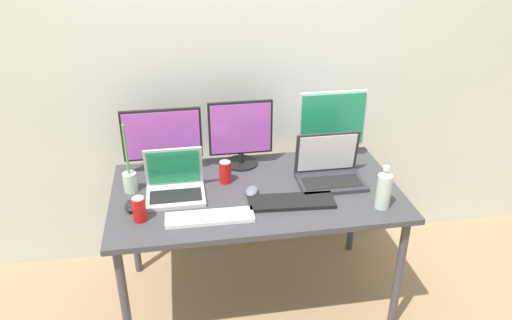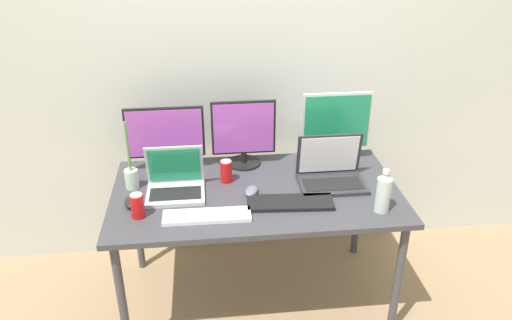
{
  "view_description": "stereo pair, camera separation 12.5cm",
  "coord_description": "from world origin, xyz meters",
  "px_view_note": "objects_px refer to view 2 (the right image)",
  "views": [
    {
      "loc": [
        -0.38,
        -2.28,
        2.1
      ],
      "look_at": [
        0.0,
        0.0,
        0.92
      ],
      "focal_mm": 35.0,
      "sensor_mm": 36.0,
      "label": 1
    },
    {
      "loc": [
        -0.25,
        -2.3,
        2.1
      ],
      "look_at": [
        0.0,
        0.0,
        0.92
      ],
      "focal_mm": 35.0,
      "sensor_mm": 36.0,
      "label": 2
    }
  ],
  "objects_px": {
    "water_bottle": "(383,192)",
    "bamboo_vase": "(131,176)",
    "keyboard_aux": "(207,216)",
    "mouse_by_keyboard": "(130,202)",
    "monitor_center": "(244,133)",
    "monitor_right": "(336,125)",
    "laptop_secondary": "(331,173)",
    "laptop_silver": "(175,183)",
    "work_desk": "(256,200)",
    "keyboard_main": "(290,203)",
    "monitor_left": "(165,137)",
    "soda_can_by_laptop": "(137,206)",
    "soda_can_near_keyboard": "(226,171)",
    "mouse_by_laptop": "(251,191)"
  },
  "relations": [
    {
      "from": "monitor_left",
      "to": "keyboard_main",
      "type": "bearing_deg",
      "value": -35.63
    },
    {
      "from": "work_desk",
      "to": "laptop_silver",
      "type": "height_order",
      "value": "laptop_silver"
    },
    {
      "from": "keyboard_aux",
      "to": "soda_can_near_keyboard",
      "type": "xyz_separation_m",
      "value": [
        0.12,
        0.35,
        0.05
      ]
    },
    {
      "from": "water_bottle",
      "to": "soda_can_by_laptop",
      "type": "height_order",
      "value": "water_bottle"
    },
    {
      "from": "water_bottle",
      "to": "bamboo_vase",
      "type": "distance_m",
      "value": 1.31
    },
    {
      "from": "keyboard_aux",
      "to": "mouse_by_keyboard",
      "type": "height_order",
      "value": "mouse_by_keyboard"
    },
    {
      "from": "monitor_center",
      "to": "bamboo_vase",
      "type": "xyz_separation_m",
      "value": [
        -0.62,
        -0.21,
        -0.13
      ]
    },
    {
      "from": "soda_can_by_laptop",
      "to": "monitor_left",
      "type": "bearing_deg",
      "value": 76.14
    },
    {
      "from": "laptop_silver",
      "to": "water_bottle",
      "type": "bearing_deg",
      "value": -16.05
    },
    {
      "from": "laptop_secondary",
      "to": "mouse_by_laptop",
      "type": "xyz_separation_m",
      "value": [
        -0.44,
        -0.08,
        -0.04
      ]
    },
    {
      "from": "work_desk",
      "to": "laptop_silver",
      "type": "distance_m",
      "value": 0.44
    },
    {
      "from": "mouse_by_laptop",
      "to": "soda_can_near_keyboard",
      "type": "bearing_deg",
      "value": 149.44
    },
    {
      "from": "monitor_right",
      "to": "monitor_center",
      "type": "bearing_deg",
      "value": 179.37
    },
    {
      "from": "water_bottle",
      "to": "laptop_secondary",
      "type": "bearing_deg",
      "value": 120.72
    },
    {
      "from": "water_bottle",
      "to": "bamboo_vase",
      "type": "relative_size",
      "value": 0.6
    },
    {
      "from": "keyboard_main",
      "to": "soda_can_by_laptop",
      "type": "xyz_separation_m",
      "value": [
        -0.76,
        -0.03,
        0.05
      ]
    },
    {
      "from": "laptop_secondary",
      "to": "keyboard_aux",
      "type": "distance_m",
      "value": 0.74
    },
    {
      "from": "work_desk",
      "to": "bamboo_vase",
      "type": "distance_m",
      "value": 0.68
    },
    {
      "from": "monitor_center",
      "to": "bamboo_vase",
      "type": "distance_m",
      "value": 0.67
    },
    {
      "from": "laptop_secondary",
      "to": "monitor_left",
      "type": "bearing_deg",
      "value": 164.08
    },
    {
      "from": "monitor_right",
      "to": "water_bottle",
      "type": "relative_size",
      "value": 1.81
    },
    {
      "from": "monitor_center",
      "to": "monitor_right",
      "type": "distance_m",
      "value": 0.54
    },
    {
      "from": "monitor_right",
      "to": "keyboard_aux",
      "type": "distance_m",
      "value": 0.97
    },
    {
      "from": "monitor_center",
      "to": "monitor_left",
      "type": "bearing_deg",
      "value": -177.85
    },
    {
      "from": "monitor_center",
      "to": "laptop_silver",
      "type": "bearing_deg",
      "value": -143.63
    },
    {
      "from": "soda_can_by_laptop",
      "to": "work_desk",
      "type": "bearing_deg",
      "value": 17.93
    },
    {
      "from": "mouse_by_keyboard",
      "to": "laptop_silver",
      "type": "bearing_deg",
      "value": 16.98
    },
    {
      "from": "soda_can_near_keyboard",
      "to": "bamboo_vase",
      "type": "relative_size",
      "value": 0.33
    },
    {
      "from": "monitor_right",
      "to": "mouse_by_laptop",
      "type": "height_order",
      "value": "monitor_right"
    },
    {
      "from": "mouse_by_keyboard",
      "to": "bamboo_vase",
      "type": "bearing_deg",
      "value": 82.96
    },
    {
      "from": "laptop_secondary",
      "to": "soda_can_near_keyboard",
      "type": "distance_m",
      "value": 0.57
    },
    {
      "from": "keyboard_aux",
      "to": "soda_can_near_keyboard",
      "type": "relative_size",
      "value": 3.41
    },
    {
      "from": "laptop_secondary",
      "to": "soda_can_by_laptop",
      "type": "relative_size",
      "value": 2.84
    },
    {
      "from": "keyboard_main",
      "to": "mouse_by_keyboard",
      "type": "bearing_deg",
      "value": 178.59
    },
    {
      "from": "laptop_silver",
      "to": "keyboard_main",
      "type": "height_order",
      "value": "laptop_silver"
    },
    {
      "from": "monitor_right",
      "to": "water_bottle",
      "type": "height_order",
      "value": "monitor_right"
    },
    {
      "from": "mouse_by_keyboard",
      "to": "soda_can_by_laptop",
      "type": "relative_size",
      "value": 0.86
    },
    {
      "from": "monitor_right",
      "to": "mouse_by_laptop",
      "type": "relative_size",
      "value": 3.85
    },
    {
      "from": "work_desk",
      "to": "monitor_right",
      "type": "distance_m",
      "value": 0.65
    },
    {
      "from": "laptop_secondary",
      "to": "keyboard_main",
      "type": "bearing_deg",
      "value": -142.08
    },
    {
      "from": "monitor_center",
      "to": "soda_can_near_keyboard",
      "type": "bearing_deg",
      "value": -119.92
    },
    {
      "from": "monitor_right",
      "to": "keyboard_main",
      "type": "xyz_separation_m",
      "value": [
        -0.34,
        -0.47,
        -0.21
      ]
    },
    {
      "from": "water_bottle",
      "to": "soda_can_by_laptop",
      "type": "relative_size",
      "value": 1.84
    },
    {
      "from": "keyboard_aux",
      "to": "bamboo_vase",
      "type": "bearing_deg",
      "value": 140.21
    },
    {
      "from": "monitor_left",
      "to": "laptop_secondary",
      "type": "height_order",
      "value": "monitor_left"
    },
    {
      "from": "keyboard_aux",
      "to": "soda_can_by_laptop",
      "type": "distance_m",
      "value": 0.34
    },
    {
      "from": "monitor_left",
      "to": "soda_can_near_keyboard",
      "type": "distance_m",
      "value": 0.4
    },
    {
      "from": "soda_can_by_laptop",
      "to": "mouse_by_keyboard",
      "type": "bearing_deg",
      "value": 116.45
    },
    {
      "from": "work_desk",
      "to": "bamboo_vase",
      "type": "height_order",
      "value": "bamboo_vase"
    },
    {
      "from": "monitor_center",
      "to": "laptop_silver",
      "type": "xyz_separation_m",
      "value": [
        -0.39,
        -0.29,
        -0.14
      ]
    }
  ]
}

